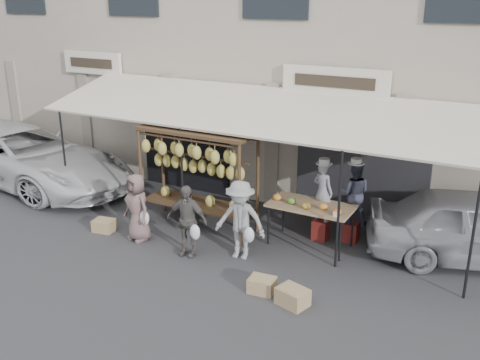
# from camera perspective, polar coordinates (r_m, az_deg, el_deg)

# --- Properties ---
(ground_plane) EXTENTS (90.00, 90.00, 0.00)m
(ground_plane) POSITION_cam_1_polar(r_m,az_deg,el_deg) (10.56, -5.09, -8.62)
(ground_plane) COLOR #2D2D30
(shophouse) EXTENTS (24.00, 6.15, 7.30)m
(shophouse) POSITION_cam_1_polar(r_m,az_deg,el_deg) (15.21, 8.73, 14.13)
(shophouse) COLOR #B0A390
(shophouse) RESTS_ON ground_plane
(awning) EXTENTS (10.00, 2.35, 2.92)m
(awning) POSITION_cam_1_polar(r_m,az_deg,el_deg) (11.54, 0.96, 7.45)
(awning) COLOR beige
(awning) RESTS_ON ground_plane
(banana_rack) EXTENTS (2.60, 0.90, 2.24)m
(banana_rack) POSITION_cam_1_polar(r_m,az_deg,el_deg) (11.45, -4.72, 2.12)
(banana_rack) COLOR #362616
(banana_rack) RESTS_ON ground_plane
(produce_table) EXTENTS (1.70, 0.90, 1.04)m
(produce_table) POSITION_cam_1_polar(r_m,az_deg,el_deg) (10.87, 7.50, -2.85)
(produce_table) COLOR tan
(produce_table) RESTS_ON ground_plane
(vendor_left) EXTENTS (0.53, 0.42, 1.28)m
(vendor_left) POSITION_cam_1_polar(r_m,az_deg,el_deg) (11.14, 8.81, -1.24)
(vendor_left) COLOR #8E919C
(vendor_left) RESTS_ON stool_left
(vendor_right) EXTENTS (0.75, 0.65, 1.32)m
(vendor_right) POSITION_cam_1_polar(r_m,az_deg,el_deg) (11.15, 12.07, -1.35)
(vendor_right) COLOR #343749
(vendor_right) RESTS_ON stool_right
(customer_left) EXTENTS (0.81, 0.63, 1.45)m
(customer_left) POSITION_cam_1_polar(r_m,az_deg,el_deg) (11.34, -10.91, -2.88)
(customer_left) COLOR #6E5654
(customer_left) RESTS_ON ground_plane
(customer_mid) EXTENTS (0.90, 0.49, 1.46)m
(customer_mid) POSITION_cam_1_polar(r_m,az_deg,el_deg) (10.54, -5.70, -4.32)
(customer_mid) COLOR #55504D
(customer_mid) RESTS_ON ground_plane
(customer_right) EXTENTS (1.09, 0.72, 1.58)m
(customer_right) POSITION_cam_1_polar(r_m,az_deg,el_deg) (10.34, 0.02, -4.29)
(customer_right) COLOR gray
(customer_right) RESTS_ON ground_plane
(stool_left) EXTENTS (0.39, 0.39, 0.43)m
(stool_left) POSITION_cam_1_polar(r_m,az_deg,el_deg) (11.46, 8.60, -5.25)
(stool_left) COLOR maroon
(stool_left) RESTS_ON ground_plane
(stool_right) EXTENTS (0.35, 0.35, 0.42)m
(stool_right) POSITION_cam_1_polar(r_m,az_deg,el_deg) (11.48, 11.77, -5.44)
(stool_right) COLOR maroon
(stool_right) RESTS_ON ground_plane
(crate_near_a) EXTENTS (0.48, 0.39, 0.27)m
(crate_near_a) POSITION_cam_1_polar(r_m,az_deg,el_deg) (9.46, 2.36, -11.13)
(crate_near_a) COLOR tan
(crate_near_a) RESTS_ON ground_plane
(crate_near_b) EXTENTS (0.58, 0.50, 0.30)m
(crate_near_b) POSITION_cam_1_polar(r_m,az_deg,el_deg) (9.14, 5.63, -12.29)
(crate_near_b) COLOR tan
(crate_near_b) RESTS_ON ground_plane
(crate_far) EXTENTS (0.50, 0.41, 0.27)m
(crate_far) POSITION_cam_1_polar(r_m,az_deg,el_deg) (12.11, -14.29, -4.71)
(crate_far) COLOR tan
(crate_far) RESTS_ON ground_plane
(van) EXTENTS (5.56, 3.04, 2.22)m
(van) POSITION_cam_1_polar(r_m,az_deg,el_deg) (16.06, -22.76, 3.91)
(van) COLOR silver
(van) RESTS_ON ground_plane
(sedan) EXTENTS (4.46, 2.90, 1.41)m
(sedan) POSITION_cam_1_polar(r_m,az_deg,el_deg) (11.21, 24.11, -4.62)
(sedan) COLOR #98989D
(sedan) RESTS_ON ground_plane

